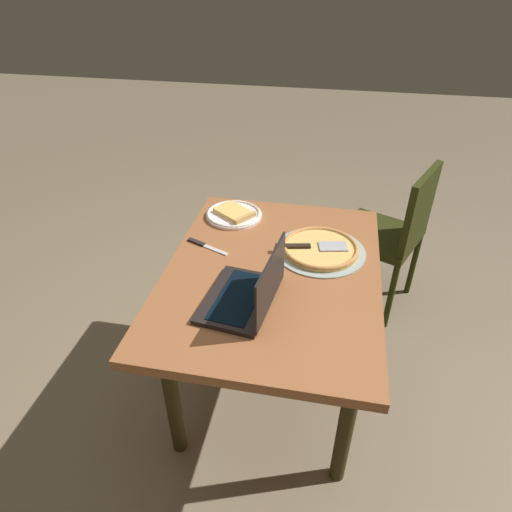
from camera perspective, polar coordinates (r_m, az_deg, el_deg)
The scene contains 7 objects.
ground_plane at distance 2.28m, azimuth 1.73°, elevation -17.64°, with size 12.00×12.00×0.00m, color #7D6D54.
dining_table at distance 1.80m, azimuth 2.09°, elevation -4.60°, with size 1.12×0.84×0.77m.
laptop at distance 1.55m, azimuth -0.99°, elevation -4.88°, with size 0.36×0.27×0.22m.
pizza_plate at distance 2.08m, azimuth -2.87°, elevation 5.47°, with size 0.26×0.26×0.04m.
pizza_tray at distance 1.85m, azimuth 8.35°, elevation 0.98°, with size 0.38×0.38×0.03m.
table_knife at distance 1.88m, azimuth -6.84°, elevation 1.43°, with size 0.10×0.20×0.01m.
chair_near at distance 2.58m, azimuth 17.38°, elevation 3.19°, with size 0.56×0.56×0.90m.
Camera 1 is at (-1.38, -0.20, 1.81)m, focal length 30.72 mm.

